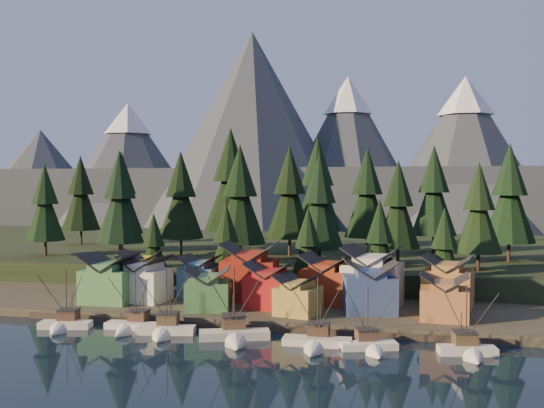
% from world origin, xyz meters
% --- Properties ---
extents(ground, '(500.00, 500.00, 0.00)m').
position_xyz_m(ground, '(0.00, 0.00, 0.00)').
color(ground, black).
rests_on(ground, ground).
extents(shore_strip, '(400.00, 50.00, 1.50)m').
position_xyz_m(shore_strip, '(0.00, 40.00, 0.75)').
color(shore_strip, '#363327').
rests_on(shore_strip, ground).
extents(hillside, '(420.00, 100.00, 6.00)m').
position_xyz_m(hillside, '(0.00, 90.00, 3.00)').
color(hillside, black).
rests_on(hillside, ground).
extents(dock, '(80.00, 4.00, 1.00)m').
position_xyz_m(dock, '(0.00, 16.50, 0.50)').
color(dock, '#3E362C').
rests_on(dock, ground).
extents(mountain_ridge, '(560.00, 190.00, 90.00)m').
position_xyz_m(mountain_ridge, '(-4.20, 213.59, 26.06)').
color(mountain_ridge, '#434A57').
rests_on(mountain_ridge, ground).
extents(boat_0, '(8.92, 9.44, 10.64)m').
position_xyz_m(boat_0, '(-29.56, 8.67, 2.09)').
color(boat_0, silver).
rests_on(boat_0, ground).
extents(boat_1, '(9.75, 10.58, 10.23)m').
position_xyz_m(boat_1, '(-18.48, 10.54, 1.85)').
color(boat_1, silver).
rests_on(boat_1, ground).
extents(boat_2, '(9.68, 10.20, 11.19)m').
position_xyz_m(boat_2, '(-12.10, 9.07, 2.16)').
color(boat_2, silver).
rests_on(boat_2, ground).
extents(boat_3, '(11.40, 11.88, 12.28)m').
position_xyz_m(boat_3, '(-0.47, 8.38, 2.29)').
color(boat_3, beige).
rests_on(boat_3, ground).
extents(boat_4, '(10.34, 11.21, 11.05)m').
position_xyz_m(boat_4, '(12.00, 7.64, 2.02)').
color(boat_4, beige).
rests_on(boat_4, ground).
extents(boat_5, '(8.72, 9.14, 9.80)m').
position_xyz_m(boat_5, '(19.72, 7.66, 1.87)').
color(boat_5, white).
rests_on(boat_5, ground).
extents(boat_6, '(8.47, 9.04, 10.61)m').
position_xyz_m(boat_6, '(33.04, 8.26, 2.14)').
color(boat_6, beige).
rests_on(boat_6, ground).
extents(house_front_0, '(9.12, 8.64, 8.98)m').
position_xyz_m(house_front_0, '(-29.52, 23.79, 6.22)').
color(house_front_0, '#48854A').
rests_on(house_front_0, shore_strip).
extents(house_front_1, '(9.06, 8.76, 8.58)m').
position_xyz_m(house_front_1, '(-23.71, 26.37, 6.01)').
color(house_front_1, silver).
rests_on(house_front_1, shore_strip).
extents(house_front_2, '(9.06, 9.11, 7.33)m').
position_xyz_m(house_front_2, '(-9.56, 21.96, 5.35)').
color(house_front_2, '#488246').
rests_on(house_front_2, shore_strip).
extents(house_front_3, '(8.51, 8.17, 8.13)m').
position_xyz_m(house_front_3, '(0.56, 26.22, 5.77)').
color(house_front_3, maroon).
rests_on(house_front_3, shore_strip).
extents(house_front_4, '(8.04, 8.43, 6.75)m').
position_xyz_m(house_front_4, '(6.59, 21.65, 5.05)').
color(house_front_4, '#A6893B').
rests_on(house_front_4, shore_strip).
extents(house_front_5, '(10.11, 9.52, 9.05)m').
position_xyz_m(house_front_5, '(18.19, 25.82, 6.25)').
color(house_front_5, '#334879').
rests_on(house_front_5, shore_strip).
extents(house_front_6, '(7.72, 7.32, 7.51)m').
position_xyz_m(house_front_6, '(30.36, 23.40, 5.44)').
color(house_front_6, '#AD6C3D').
rests_on(house_front_6, shore_strip).
extents(house_back_0, '(9.85, 9.61, 8.88)m').
position_xyz_m(house_back_0, '(-27.06, 31.55, 6.16)').
color(house_back_0, gold).
rests_on(house_back_0, shore_strip).
extents(house_back_1, '(7.24, 7.33, 8.00)m').
position_xyz_m(house_back_1, '(-15.21, 33.33, 5.70)').
color(house_back_1, '#3B648D').
rests_on(house_back_1, shore_strip).
extents(house_back_2, '(10.89, 10.13, 10.75)m').
position_xyz_m(house_back_2, '(-4.93, 32.71, 7.15)').
color(house_back_2, maroon).
rests_on(house_back_2, shore_strip).
extents(house_back_3, '(10.00, 9.18, 9.06)m').
position_xyz_m(house_back_3, '(9.95, 32.27, 6.26)').
color(house_back_3, maroon).
rests_on(house_back_3, shore_strip).
extents(house_back_4, '(11.23, 10.91, 10.77)m').
position_xyz_m(house_back_4, '(18.24, 32.08, 7.15)').
color(house_back_4, beige).
rests_on(house_back_4, shore_strip).
extents(house_back_5, '(9.68, 9.76, 9.35)m').
position_xyz_m(house_back_5, '(31.43, 33.76, 6.41)').
color(house_back_5, '#A5703A').
rests_on(house_back_5, shore_strip).
extents(tree_hill_0, '(9.63, 9.63, 22.43)m').
position_xyz_m(tree_hill_0, '(-62.00, 52.00, 18.26)').
color(tree_hill_0, '#332319').
rests_on(tree_hill_0, hillside).
extents(tree_hill_1, '(11.25, 11.25, 26.21)m').
position_xyz_m(tree_hill_1, '(-50.00, 68.00, 20.33)').
color(tree_hill_1, '#332319').
rests_on(tree_hill_1, hillside).
extents(tree_hill_2, '(10.81, 10.81, 25.18)m').
position_xyz_m(tree_hill_2, '(-40.00, 48.00, 19.76)').
color(tree_hill_2, '#332319').
rests_on(tree_hill_2, hillside).
extents(tree_hill_3, '(10.94, 10.94, 25.49)m').
position_xyz_m(tree_hill_3, '(-30.00, 60.00, 19.93)').
color(tree_hill_3, '#332319').
rests_on(tree_hill_3, hillside).
extents(tree_hill_4, '(13.86, 13.86, 32.28)m').
position_xyz_m(tree_hill_4, '(-22.00, 75.00, 23.65)').
color(tree_hill_4, '#332319').
rests_on(tree_hill_4, hillside).
extents(tree_hill_5, '(11.27, 11.27, 26.25)m').
position_xyz_m(tree_hill_5, '(-12.00, 50.00, 20.35)').
color(tree_hill_5, '#332319').
rests_on(tree_hill_5, hillside).
extents(tree_hill_6, '(11.51, 11.51, 26.82)m').
position_xyz_m(tree_hill_6, '(-4.00, 65.00, 20.66)').
color(tree_hill_6, '#332319').
rests_on(tree_hill_6, hillside).
extents(tree_hill_7, '(10.30, 10.30, 23.99)m').
position_xyz_m(tree_hill_7, '(6.00, 48.00, 19.11)').
color(tree_hill_7, '#332319').
rests_on(tree_hill_7, hillside).
extents(tree_hill_8, '(11.40, 11.40, 26.57)m').
position_xyz_m(tree_hill_8, '(14.00, 72.00, 20.52)').
color(tree_hill_8, '#332319').
rests_on(tree_hill_8, hillside).
extents(tree_hill_9, '(9.73, 9.73, 22.67)m').
position_xyz_m(tree_hill_9, '(22.00, 55.00, 18.39)').
color(tree_hill_9, '#332319').
rests_on(tree_hill_9, hillside).
extents(tree_hill_10, '(11.71, 11.71, 27.28)m').
position_xyz_m(tree_hill_10, '(30.00, 80.00, 20.91)').
color(tree_hill_10, '#332319').
rests_on(tree_hill_10, hillside).
extents(tree_hill_11, '(9.42, 9.42, 21.95)m').
position_xyz_m(tree_hill_11, '(38.00, 50.00, 18.00)').
color(tree_hill_11, '#332319').
rests_on(tree_hill_11, hillside).
extents(tree_hill_12, '(11.43, 11.43, 26.63)m').
position_xyz_m(tree_hill_12, '(46.00, 66.00, 20.56)').
color(tree_hill_12, '#332319').
rests_on(tree_hill_12, hillside).
extents(tree_hill_15, '(12.97, 12.97, 30.22)m').
position_xyz_m(tree_hill_15, '(0.00, 82.00, 22.52)').
color(tree_hill_15, '#332319').
rests_on(tree_hill_15, hillside).
extents(tree_hill_16, '(11.00, 11.00, 25.63)m').
position_xyz_m(tree_hill_16, '(-68.00, 78.00, 20.01)').
color(tree_hill_16, '#332319').
rests_on(tree_hill_16, hillside).
extents(tree_shore_0, '(6.82, 6.82, 15.88)m').
position_xyz_m(tree_shore_0, '(-28.00, 40.00, 10.17)').
color(tree_shore_0, '#332319').
rests_on(tree_shore_0, shore_strip).
extents(tree_shore_1, '(7.75, 7.75, 18.04)m').
position_xyz_m(tree_shore_1, '(-12.00, 40.00, 11.36)').
color(tree_shore_1, '#332319').
rests_on(tree_shore_1, shore_strip).
extents(tree_shore_2, '(7.50, 7.50, 17.46)m').
position_xyz_m(tree_shore_2, '(5.00, 40.00, 11.04)').
color(tree_shore_2, '#332319').
rests_on(tree_shore_2, shore_strip).
extents(tree_shore_3, '(8.20, 8.20, 19.10)m').
position_xyz_m(tree_shore_3, '(19.00, 40.00, 11.93)').
color(tree_shore_3, '#332319').
rests_on(tree_shore_3, shore_strip).
extents(tree_shore_4, '(7.58, 7.58, 17.66)m').
position_xyz_m(tree_shore_4, '(31.00, 40.00, 11.15)').
color(tree_shore_4, '#332319').
rests_on(tree_shore_4, shore_strip).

